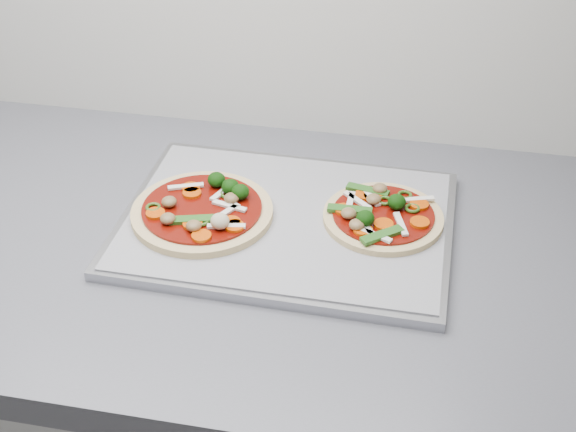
# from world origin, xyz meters

# --- Properties ---
(baking_tray) EXTENTS (0.43, 0.32, 0.01)m
(baking_tray) POSITION_xyz_m (0.55, 1.34, 0.91)
(baking_tray) COLOR #9C9CA2
(baking_tray) RESTS_ON countertop
(parchment) EXTENTS (0.41, 0.30, 0.00)m
(parchment) POSITION_xyz_m (0.55, 1.34, 0.91)
(parchment) COLOR #929297
(parchment) RESTS_ON baking_tray
(pizza_left) EXTENTS (0.24, 0.24, 0.03)m
(pizza_left) POSITION_xyz_m (0.44, 1.32, 0.92)
(pizza_left) COLOR #E3BB7D
(pizza_left) RESTS_ON parchment
(pizza_right) EXTENTS (0.20, 0.20, 0.03)m
(pizza_right) POSITION_xyz_m (0.67, 1.36, 0.92)
(pizza_right) COLOR #E3BB7D
(pizza_right) RESTS_ON parchment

